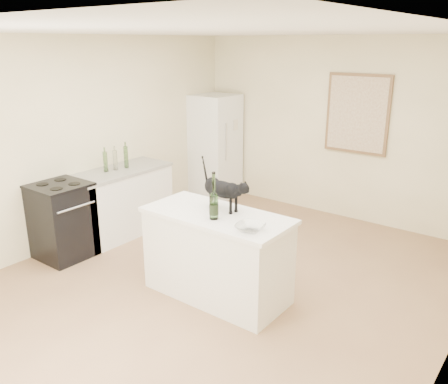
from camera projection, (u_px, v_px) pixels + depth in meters
floor at (221, 284)px, 5.06m from camera, size 5.50×5.50×0.00m
ceiling at (221, 31)px, 4.26m from camera, size 5.50×5.50×0.00m
wall_back at (337, 129)px, 6.74m from camera, size 4.50×0.00×4.50m
wall_left at (82, 141)px, 5.95m from camera, size 0.00×5.50×5.50m
island_base at (217, 257)px, 4.72m from camera, size 1.44×0.67×0.86m
island_top at (217, 215)px, 4.58m from camera, size 1.50×0.70×0.04m
left_cabinets at (121, 203)px, 6.28m from camera, size 0.60×1.40×0.86m
left_countertop at (118, 171)px, 6.14m from camera, size 0.62×1.44×0.04m
stove at (63, 221)px, 5.59m from camera, size 0.60×0.60×0.90m
fridge at (214, 147)px, 7.70m from camera, size 0.68×0.68×1.70m
artwork_frame at (357, 114)px, 6.47m from camera, size 0.90×0.03×1.10m
artwork_canvas at (357, 114)px, 6.45m from camera, size 0.82×0.00×1.02m
black_cat at (223, 192)px, 4.63m from camera, size 0.55×0.21×0.38m
wine_bottle at (214, 198)px, 4.38m from camera, size 0.10×0.10×0.41m
glass_bowl at (250, 228)px, 4.14m from camera, size 0.30×0.30×0.06m
fridge_paper at (236, 125)px, 7.47m from camera, size 0.02×0.13×0.17m
counter_bottle_cluster at (116, 160)px, 6.10m from camera, size 0.12×0.36×0.29m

